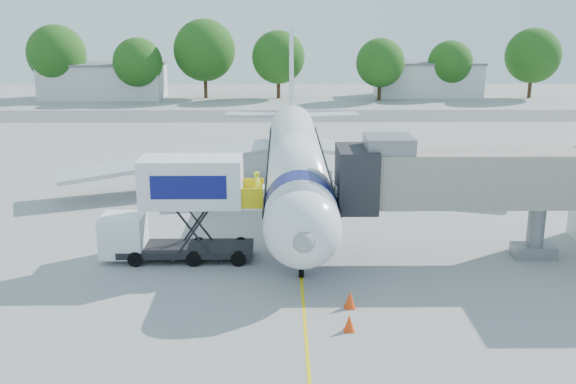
{
  "coord_description": "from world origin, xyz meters",
  "views": [
    {
      "loc": [
        -0.99,
        -38.97,
        12.62
      ],
      "look_at": [
        -0.61,
        -5.33,
        3.2
      ],
      "focal_mm": 40.0,
      "sensor_mm": 36.0,
      "label": 1
    }
  ],
  "objects_px": {
    "aircraft": "(295,159)",
    "catering_hiloader": "(180,209)",
    "ground_tug": "(385,335)",
    "jet_bridge": "(455,179)"
  },
  "relations": [
    {
      "from": "catering_hiloader",
      "to": "ground_tug",
      "type": "height_order",
      "value": "catering_hiloader"
    },
    {
      "from": "ground_tug",
      "to": "catering_hiloader",
      "type": "bearing_deg",
      "value": 129.3
    },
    {
      "from": "jet_bridge",
      "to": "catering_hiloader",
      "type": "relative_size",
      "value": 1.64
    },
    {
      "from": "aircraft",
      "to": "ground_tug",
      "type": "bearing_deg",
      "value": -82.0
    },
    {
      "from": "aircraft",
      "to": "catering_hiloader",
      "type": "bearing_deg",
      "value": -119.4
    },
    {
      "from": "aircraft",
      "to": "catering_hiloader",
      "type": "xyz_separation_m",
      "value": [
        -6.27,
        -11.12,
        -0.19
      ]
    },
    {
      "from": "aircraft",
      "to": "jet_bridge",
      "type": "xyz_separation_m",
      "value": [
        7.99,
        -11.12,
        1.39
      ]
    },
    {
      "from": "aircraft",
      "to": "jet_bridge",
      "type": "bearing_deg",
      "value": -54.3
    },
    {
      "from": "catering_hiloader",
      "to": "ground_tug",
      "type": "bearing_deg",
      "value": -47.21
    },
    {
      "from": "jet_bridge",
      "to": "ground_tug",
      "type": "height_order",
      "value": "jet_bridge"
    }
  ]
}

